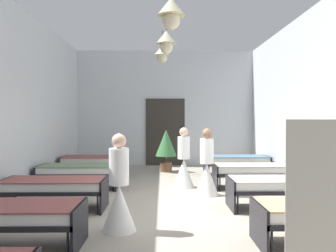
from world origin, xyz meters
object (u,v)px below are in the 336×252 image
(nurse_mid_aisle, at_px, (207,171))
(bed_left_row_1, at_px, (9,215))
(nurse_far_aisle, at_px, (184,166))
(bed_right_row_4, at_px, (236,160))
(potted_plant, at_px, (166,145))
(bed_right_row_2, at_px, (280,185))
(bed_left_row_3, at_px, (79,170))
(nurse_near_aisle, at_px, (119,196))
(bed_left_row_4, at_px, (95,161))
(bed_right_row_3, at_px, (253,170))
(bed_left_row_2, at_px, (54,186))
(bed_right_row_1, at_px, (328,213))

(nurse_mid_aisle, bearing_deg, bed_left_row_1, -153.62)
(nurse_far_aisle, bearing_deg, bed_right_row_4, 37.16)
(bed_left_row_1, height_order, nurse_mid_aisle, nurse_mid_aisle)
(potted_plant, bearing_deg, bed_right_row_2, -64.95)
(bed_right_row_4, bearing_deg, bed_left_row_3, -155.76)
(bed_right_row_4, distance_m, nurse_mid_aisle, 2.93)
(nurse_far_aisle, bearing_deg, potted_plant, 90.05)
(bed_right_row_4, distance_m, nurse_far_aisle, 2.45)
(nurse_near_aisle, height_order, nurse_far_aisle, same)
(nurse_mid_aisle, bearing_deg, bed_left_row_4, 119.27)
(bed_left_row_1, height_order, nurse_near_aisle, nurse_near_aisle)
(bed_right_row_2, xyz_separation_m, bed_left_row_4, (-4.22, 3.80, 0.00))
(bed_right_row_2, xyz_separation_m, bed_right_row_4, (0.00, 3.80, 0.00))
(bed_right_row_4, relative_size, nurse_mid_aisle, 1.28)
(bed_right_row_3, bearing_deg, bed_left_row_2, -155.76)
(bed_right_row_1, xyz_separation_m, nurse_near_aisle, (-2.86, 0.66, 0.09))
(bed_right_row_4, bearing_deg, nurse_mid_aisle, -114.84)
(nurse_far_aisle, relative_size, potted_plant, 1.11)
(bed_right_row_2, xyz_separation_m, potted_plant, (-2.09, 4.48, 0.41))
(nurse_near_aisle, distance_m, potted_plant, 5.78)
(bed_left_row_4, height_order, potted_plant, potted_plant)
(bed_right_row_2, distance_m, potted_plant, 4.96)
(bed_left_row_2, height_order, bed_left_row_4, same)
(nurse_near_aisle, height_order, nurse_mid_aisle, same)
(bed_right_row_3, xyz_separation_m, nurse_near_aisle, (-2.86, -3.14, 0.09))
(bed_left_row_1, distance_m, nurse_near_aisle, 1.52)
(bed_right_row_1, height_order, nurse_far_aisle, nurse_far_aisle)
(bed_right_row_4, relative_size, nurse_far_aisle, 1.28)
(bed_right_row_2, relative_size, potted_plant, 1.42)
(nurse_mid_aisle, bearing_deg, bed_right_row_2, -62.10)
(bed_left_row_1, height_order, potted_plant, potted_plant)
(bed_right_row_4, relative_size, potted_plant, 1.42)
(bed_left_row_2, distance_m, bed_left_row_4, 3.80)
(bed_right_row_1, relative_size, nurse_mid_aisle, 1.28)
(bed_left_row_2, distance_m, bed_right_row_4, 5.68)
(bed_right_row_2, xyz_separation_m, nurse_far_aisle, (-1.68, 2.02, 0.09))
(bed_left_row_4, xyz_separation_m, bed_right_row_4, (4.22, 0.00, 0.00))
(bed_right_row_2, xyz_separation_m, nurse_mid_aisle, (-1.23, 1.14, 0.09))
(bed_left_row_2, bearing_deg, potted_plant, 64.63)
(nurse_far_aisle, bearing_deg, bed_left_row_1, -132.33)
(bed_right_row_1, height_order, nurse_mid_aisle, nurse_mid_aisle)
(bed_left_row_1, bearing_deg, bed_right_row_4, 53.49)
(nurse_far_aisle, bearing_deg, bed_right_row_3, -13.52)
(bed_left_row_3, xyz_separation_m, bed_right_row_3, (4.22, 0.00, 0.00))
(bed_left_row_4, relative_size, bed_right_row_4, 1.00)
(bed_right_row_3, bearing_deg, bed_right_row_1, -90.00)
(bed_left_row_4, relative_size, nurse_mid_aisle, 1.28)
(bed_right_row_3, relative_size, bed_left_row_4, 1.00)
(bed_left_row_3, relative_size, nurse_far_aisle, 1.28)
(bed_right_row_4, height_order, nurse_mid_aisle, nurse_mid_aisle)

